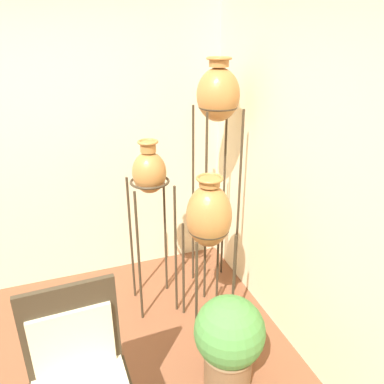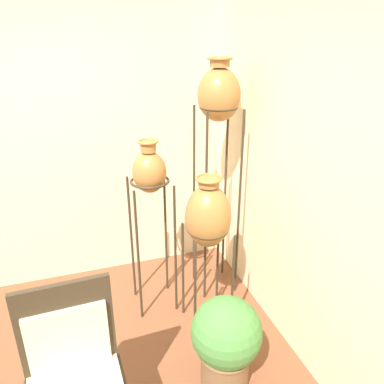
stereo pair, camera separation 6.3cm
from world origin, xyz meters
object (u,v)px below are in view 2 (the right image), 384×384
Objects in this scene: vase_stand_medium at (150,177)px; vase_stand_short at (208,217)px; vase_stand_tall at (219,101)px; potted_plant at (226,340)px; chair at (73,374)px.

vase_stand_medium is 0.54m from vase_stand_short.
vase_stand_tall is 3.02× the size of potted_plant.
vase_stand_medium is 1.16× the size of vase_stand_short.
potted_plant is (0.90, 0.18, -0.24)m from chair.
potted_plant is at bearing -98.92° from vase_stand_short.
vase_stand_tall is at bearing 6.83° from vase_stand_medium.
vase_stand_short reaches higher than chair.
potted_plant is at bearing -107.86° from vase_stand_tall.
vase_stand_tall is at bearing 72.14° from potted_plant.
vase_stand_medium reaches higher than potted_plant.
vase_stand_tall is 0.78m from vase_stand_medium.
vase_stand_short reaches higher than potted_plant.
vase_stand_medium reaches higher than vase_stand_short.
vase_stand_tall is 1.89× the size of chair.
vase_stand_tall reaches higher than chair.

